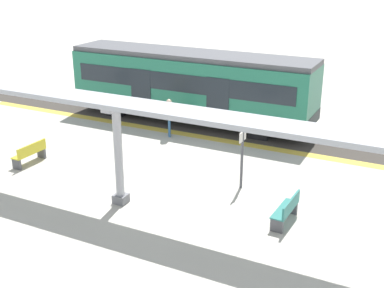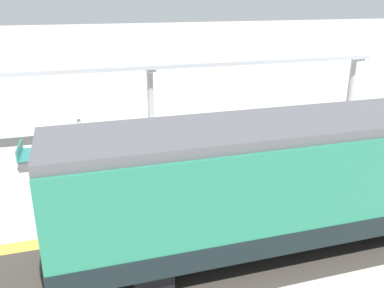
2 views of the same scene
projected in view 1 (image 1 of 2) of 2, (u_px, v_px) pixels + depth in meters
ground_plane at (175, 167)px, 19.59m from camera, size 176.00×176.00×0.00m
tactile_edge_strip at (213, 139)px, 22.63m from camera, size 0.52×26.60×0.01m
trackbed at (229, 127)px, 24.19m from camera, size 3.20×38.60×0.01m
train_near_carriage at (190, 86)px, 24.41m from camera, size 2.65×12.25×3.48m
canopy_pillar_second at (118, 155)px, 16.18m from camera, size 1.10×0.44×3.40m
canopy_beam at (118, 103)px, 15.52m from camera, size 1.20×21.77×0.16m
bench_near_end at (287, 210)px, 15.37m from camera, size 1.52×0.50×0.86m
bench_mid_platform at (30, 153)px, 19.78m from camera, size 1.51×0.47×0.86m
platform_info_sign at (242, 153)px, 17.42m from camera, size 0.56×0.10×2.20m
passenger_waiting_near_edge at (169, 113)px, 22.55m from camera, size 0.56×0.46×1.77m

